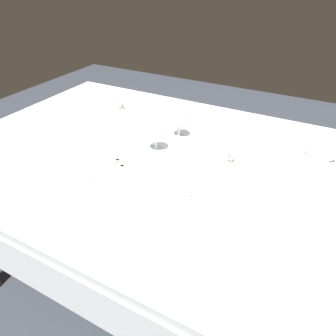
{
  "coord_description": "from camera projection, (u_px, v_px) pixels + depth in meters",
  "views": [
    {
      "loc": [
        0.4,
        -0.85,
        1.34
      ],
      "look_at": [
        0.0,
        -0.09,
        0.76
      ],
      "focal_mm": 32.08,
      "sensor_mm": 36.0,
      "label": 1
    }
  ],
  "objects": [
    {
      "name": "ground_plane",
      "position": [
        176.0,
        282.0,
        1.53
      ],
      "size": [
        6.0,
        6.0,
        0.0
      ],
      "primitive_type": "plane",
      "color": "#383D47"
    },
    {
      "name": "dining_table",
      "position": [
        178.0,
        178.0,
        1.16
      ],
      "size": [
        1.8,
        1.11,
        0.74
      ],
      "color": "white",
      "rests_on": "ground"
    },
    {
      "name": "dinner_plate",
      "position": [
        150.0,
        190.0,
        0.95
      ],
      "size": [
        0.27,
        0.27,
        0.02
      ],
      "primitive_type": "cylinder",
      "color": "white",
      "rests_on": "dining_table"
    },
    {
      "name": "fork_outer",
      "position": [
        112.0,
        174.0,
        1.04
      ],
      "size": [
        0.03,
        0.21,
        0.0
      ],
      "color": "beige",
      "rests_on": "dining_table"
    },
    {
      "name": "fork_inner",
      "position": [
        107.0,
        169.0,
        1.06
      ],
      "size": [
        0.02,
        0.23,
        0.0
      ],
      "color": "beige",
      "rests_on": "dining_table"
    },
    {
      "name": "dinner_knife",
      "position": [
        198.0,
        204.0,
        0.91
      ],
      "size": [
        0.02,
        0.22,
        0.0
      ],
      "color": "beige",
      "rests_on": "dining_table"
    },
    {
      "name": "spoon_soup",
      "position": [
        211.0,
        203.0,
        0.91
      ],
      "size": [
        0.03,
        0.21,
        0.01
      ],
      "color": "beige",
      "rests_on": "dining_table"
    },
    {
      "name": "saucer_left",
      "position": [
        217.0,
        161.0,
        1.1
      ],
      "size": [
        0.13,
        0.13,
        0.01
      ],
      "primitive_type": "cylinder",
      "color": "white",
      "rests_on": "dining_table"
    },
    {
      "name": "coffee_cup_left",
      "position": [
        218.0,
        151.0,
        1.08
      ],
      "size": [
        0.11,
        0.08,
        0.07
      ],
      "color": "white",
      "rests_on": "saucer_left"
    },
    {
      "name": "saucer_right",
      "position": [
        316.0,
        161.0,
        1.1
      ],
      "size": [
        0.14,
        0.14,
        0.01
      ],
      "primitive_type": "cylinder",
      "color": "white",
      "rests_on": "dining_table"
    },
    {
      "name": "coffee_cup_right",
      "position": [
        320.0,
        151.0,
        1.08
      ],
      "size": [
        0.11,
        0.08,
        0.07
      ],
      "color": "white",
      "rests_on": "saucer_right"
    },
    {
      "name": "saucer_far",
      "position": [
        112.0,
        109.0,
        1.5
      ],
      "size": [
        0.13,
        0.13,
        0.01
      ],
      "primitive_type": "cylinder",
      "color": "white",
      "rests_on": "dining_table"
    },
    {
      "name": "coffee_cup_far",
      "position": [
        111.0,
        102.0,
        1.48
      ],
      "size": [
        0.11,
        0.09,
        0.06
      ],
      "color": "white",
      "rests_on": "saucer_far"
    },
    {
      "name": "wine_glass_centre",
      "position": [
        155.0,
        131.0,
        1.13
      ],
      "size": [
        0.08,
        0.08,
        0.12
      ],
      "color": "silver",
      "rests_on": "dining_table"
    },
    {
      "name": "wine_glass_left",
      "position": [
        179.0,
        115.0,
        1.2
      ],
      "size": [
        0.07,
        0.07,
        0.15
      ],
      "color": "silver",
      "rests_on": "dining_table"
    }
  ]
}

